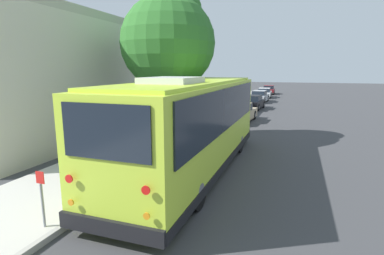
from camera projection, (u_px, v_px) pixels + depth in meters
name	position (u px, v px, depth m)	size (l,w,h in m)	color
ground_plane	(201.00, 165.00, 11.74)	(160.00, 160.00, 0.00)	#3D3D3F
sidewalk_slab	(125.00, 155.00, 12.82)	(80.00, 3.49, 0.15)	beige
curb_strip	(164.00, 159.00, 12.24)	(80.00, 0.14, 0.15)	#AAA69D
shuttle_bus	(193.00, 121.00, 10.74)	(10.62, 2.74, 3.47)	#BCDB38
parked_sedan_tan	(240.00, 113.00, 21.39)	(4.52, 1.98, 1.32)	tan
parked_sedan_black	(253.00, 103.00, 28.23)	(4.30, 1.94, 1.29)	black
parked_sedan_silver	(259.00, 97.00, 34.20)	(4.40, 1.87, 1.32)	#A8AAAF
parked_sedan_white	(264.00, 93.00, 39.64)	(4.29, 1.85, 1.26)	silver
parked_sedan_maroon	(269.00, 90.00, 45.38)	(4.27, 1.83, 1.30)	maroon
street_tree	(169.00, 37.00, 14.47)	(4.56, 4.56, 7.74)	brown
sign_post_near	(42.00, 199.00, 6.73)	(0.06, 0.22, 1.32)	gray
sign_post_far	(81.00, 174.00, 7.91)	(0.06, 0.22, 1.61)	gray
building_backdrop	(69.00, 79.00, 18.75)	(17.05, 8.30, 6.52)	beige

